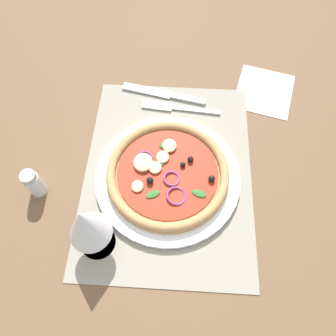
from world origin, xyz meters
The scene contains 9 objects.
ground_plane centered at (0.00, 0.00, -1.20)cm, with size 190.00×140.00×2.40cm, color brown.
placemat centered at (0.00, 0.00, 0.20)cm, with size 45.64×33.87×0.40cm, color gray.
plate centered at (-1.61, 0.11, 0.98)cm, with size 29.03×29.03×1.16cm, color white.
pizza centered at (-1.57, 0.18, 2.65)cm, with size 24.24×24.24×2.66cm.
fork centered at (16.31, -0.94, 0.62)cm, with size 3.13×18.06×0.44cm.
knife centered at (20.27, 2.45, 0.65)cm, with size 5.64×19.92×0.62cm.
wine_glass centered at (-15.40, 11.91, 10.07)cm, with size 7.20×7.20×14.90cm.
napkin centered at (22.93, -21.56, 0.18)cm, with size 14.11×12.70×0.36cm, color white.
pepper_shaker centered at (-5.68, 25.33, 3.25)cm, with size 3.20×3.20×6.70cm.
Camera 1 is at (-30.52, -1.76, 58.05)cm, focal length 34.13 mm.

